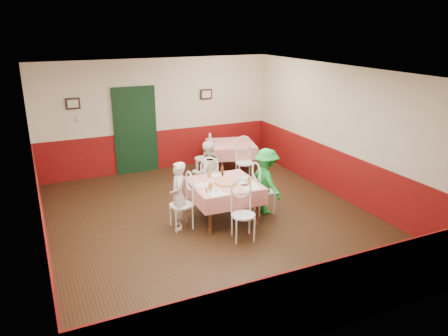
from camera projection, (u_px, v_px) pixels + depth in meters
name	position (u px, v px, depth m)	size (l,w,h in m)	color
floor	(213.00, 220.00, 8.38)	(7.00, 7.00, 0.00)	black
ceiling	(212.00, 72.00, 7.49)	(7.00, 7.00, 0.00)	white
back_wall	(158.00, 115.00, 10.95)	(6.00, 0.10, 2.80)	beige
front_wall	(336.00, 229.00, 4.92)	(6.00, 0.10, 2.80)	beige
left_wall	(35.00, 173.00, 6.75)	(0.10, 7.00, 2.80)	beige
right_wall	(344.00, 134.00, 9.12)	(0.10, 7.00, 2.80)	beige
wainscot_back	(160.00, 150.00, 11.22)	(6.00, 0.03, 1.00)	maroon
wainscot_front	(329.00, 297.00, 5.22)	(6.00, 0.03, 1.00)	maroon
wainscot_left	(44.00, 226.00, 7.04)	(0.03, 7.00, 1.00)	maroon
wainscot_right	(340.00, 174.00, 9.40)	(0.03, 7.00, 1.00)	maroon
door	(136.00, 132.00, 10.78)	(0.96, 0.06, 2.10)	black
picture_left	(73.00, 104.00, 9.97)	(0.32, 0.03, 0.26)	black
picture_right	(206.00, 94.00, 11.28)	(0.32, 0.03, 0.26)	black
thermostat	(79.00, 118.00, 10.12)	(0.10, 0.03, 0.10)	white
main_table	(224.00, 202.00, 8.30)	(1.22, 1.22, 0.77)	red
second_table	(231.00, 158.00, 11.00)	(1.12, 1.12, 0.77)	red
chair_left	(181.00, 205.00, 7.96)	(0.42, 0.42, 0.90)	white
chair_right	(264.00, 191.00, 8.59)	(0.42, 0.42, 0.90)	white
chair_far	(208.00, 183.00, 9.02)	(0.42, 0.42, 0.90)	white
chair_near	(243.00, 215.00, 7.54)	(0.42, 0.42, 0.90)	white
chair_second_a	(203.00, 158.00, 10.68)	(0.42, 0.42, 0.90)	white
chair_second_b	(245.00, 163.00, 10.33)	(0.42, 0.42, 0.90)	white
pizza	(226.00, 183.00, 8.14)	(0.41, 0.41, 0.03)	#B74723
plate_left	(202.00, 185.00, 8.04)	(0.25, 0.25, 0.01)	white
plate_right	(245.00, 179.00, 8.34)	(0.25, 0.25, 0.01)	white
plate_far	(216.00, 175.00, 8.54)	(0.25, 0.25, 0.01)	white
glass_a	(210.00, 187.00, 7.79)	(0.07, 0.07, 0.13)	#BF7219
glass_b	(249.00, 181.00, 8.09)	(0.07, 0.07, 0.13)	#BF7219
glass_c	(209.00, 174.00, 8.44)	(0.07, 0.07, 0.13)	#BF7219
beer_bottle	(222.00, 170.00, 8.52)	(0.06, 0.06, 0.22)	#381C0A
shaker_a	(210.00, 192.00, 7.61)	(0.04, 0.04, 0.09)	silver
shaker_b	(216.00, 191.00, 7.66)	(0.04, 0.04, 0.09)	silver
shaker_c	(206.00, 190.00, 7.69)	(0.04, 0.04, 0.09)	#B23319
menu_left	(214.00, 192.00, 7.71)	(0.30, 0.40, 0.00)	white
menu_right	(250.00, 186.00, 8.01)	(0.30, 0.40, 0.00)	white
wallet	(245.00, 185.00, 8.03)	(0.11, 0.09, 0.02)	black
diner_left	(178.00, 196.00, 7.89)	(0.46, 0.30, 1.27)	gray
diner_far	(207.00, 173.00, 8.99)	(0.65, 0.51, 1.34)	gray
diner_right	(266.00, 181.00, 8.55)	(0.85, 0.49, 1.32)	gray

